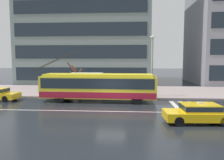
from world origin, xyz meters
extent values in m
plane|color=#20242A|center=(0.00, 0.00, 0.00)|extent=(160.00, 160.00, 0.00)
cube|color=gray|center=(0.00, 9.50, 0.07)|extent=(80.00, 10.00, 0.14)
cube|color=beige|center=(5.74, 1.25, 0.00)|extent=(0.44, 4.40, 0.01)
cube|color=beige|center=(6.64, 1.25, 0.00)|extent=(0.44, 4.40, 0.01)
cube|color=beige|center=(7.54, 1.25, 0.00)|extent=(0.44, 4.40, 0.01)
cube|color=beige|center=(8.44, 1.25, 0.00)|extent=(0.44, 4.40, 0.01)
cube|color=silver|center=(0.00, -1.20, 0.00)|extent=(72.00, 0.14, 0.01)
cube|color=yellow|center=(-1.46, 2.90, 1.48)|extent=(11.30, 2.78, 2.12)
cube|color=yellow|center=(-1.46, 2.90, 2.63)|extent=(10.62, 2.51, 0.20)
cube|color=#1E2833|center=(-1.46, 2.90, 1.90)|extent=(10.85, 2.80, 0.97)
cube|color=#A31932|center=(-1.46, 2.90, 0.80)|extent=(11.18, 2.81, 0.59)
cube|color=#1E2833|center=(4.11, 2.75, 1.90)|extent=(0.18, 2.17, 1.06)
cube|color=black|center=(3.96, 2.75, 2.43)|extent=(0.21, 1.88, 0.28)
cylinder|color=black|center=(-6.18, 3.39, 3.87)|extent=(5.00, 0.20, 2.32)
cylinder|color=black|center=(-6.20, 2.69, 3.87)|extent=(5.00, 0.20, 2.32)
cylinder|color=black|center=(2.39, 3.88, 0.52)|extent=(1.05, 0.33, 1.04)
cylinder|color=black|center=(2.33, 1.71, 0.52)|extent=(1.05, 0.33, 1.04)
cylinder|color=black|center=(-5.02, 4.09, 0.52)|extent=(1.05, 0.33, 1.04)
cylinder|color=black|center=(-5.08, 1.92, 0.52)|extent=(1.05, 0.33, 1.04)
cylinder|color=black|center=(-10.39, 3.45, 0.31)|extent=(0.63, 0.23, 0.62)
cylinder|color=black|center=(-10.46, 1.85, 0.31)|extent=(0.63, 0.23, 0.62)
cube|color=yellow|center=(6.01, -3.96, 0.51)|extent=(4.39, 2.04, 0.55)
cube|color=yellow|center=(6.18, -3.95, 1.02)|extent=(2.40, 1.68, 0.48)
cube|color=#1E2833|center=(6.18, -3.95, 1.05)|extent=(2.45, 1.70, 0.31)
cube|color=silver|center=(6.18, -3.95, 1.33)|extent=(0.29, 0.17, 0.12)
cylinder|color=black|center=(4.64, -4.84, 0.31)|extent=(0.63, 0.23, 0.62)
cylinder|color=black|center=(4.55, -3.23, 0.31)|extent=(0.63, 0.23, 0.62)
cylinder|color=black|center=(7.39, -3.08, 0.31)|extent=(0.63, 0.23, 0.62)
cylinder|color=gray|center=(-1.63, 5.87, 1.33)|extent=(0.08, 0.08, 2.38)
cylinder|color=gray|center=(-5.03, 5.87, 1.33)|extent=(0.08, 0.08, 2.38)
cylinder|color=gray|center=(-1.63, 7.38, 1.33)|extent=(0.08, 0.08, 2.38)
cylinder|color=gray|center=(-5.03, 7.38, 1.33)|extent=(0.08, 0.08, 2.38)
cube|color=#99ADB2|center=(-3.33, 7.38, 1.38)|extent=(3.23, 0.04, 1.90)
cube|color=#B2B2B7|center=(-3.33, 6.63, 2.56)|extent=(3.70, 1.80, 0.08)
cube|color=brown|center=(-3.33, 7.00, 0.59)|extent=(2.38, 0.36, 0.08)
cylinder|color=black|center=(-5.11, 6.68, 0.58)|extent=(0.14, 0.14, 0.87)
cylinder|color=black|center=(-5.23, 6.58, 0.58)|extent=(0.14, 0.14, 0.87)
cylinder|color=#2F2936|center=(-5.17, 6.63, 1.32)|extent=(0.50, 0.50, 0.61)
sphere|color=#BC878B|center=(-5.17, 6.63, 1.73)|extent=(0.22, 0.22, 0.22)
cone|color=black|center=(-5.08, 6.71, 2.02)|extent=(1.33, 1.33, 0.32)
cylinder|color=#333333|center=(-5.08, 6.71, 1.48)|extent=(0.02, 0.02, 0.77)
cylinder|color=#273348|center=(-3.85, 5.04, 0.57)|extent=(0.14, 0.14, 0.86)
cylinder|color=#273348|center=(-3.69, 5.05, 0.57)|extent=(0.14, 0.14, 0.86)
cylinder|color=#242F2C|center=(-3.77, 5.05, 1.29)|extent=(0.38, 0.38, 0.59)
sphere|color=tan|center=(-3.77, 5.05, 1.71)|extent=(0.23, 0.23, 0.23)
cone|color=#C7376F|center=(-3.89, 5.04, 2.00)|extent=(1.36, 1.36, 0.27)
cylinder|color=#333333|center=(-3.89, 5.04, 1.49)|extent=(0.02, 0.02, 0.77)
cylinder|color=gray|center=(4.11, 5.60, 3.29)|extent=(0.16, 0.16, 6.31)
ellipsoid|color=silver|center=(4.11, 5.60, 6.57)|extent=(0.60, 0.32, 0.24)
cylinder|color=brown|center=(-4.91, 7.81, 1.65)|extent=(0.35, 0.35, 3.01)
cylinder|color=brown|center=(-4.54, 7.95, 2.49)|extent=(0.91, 0.46, 1.14)
cylinder|color=brown|center=(-5.23, 7.72, 2.28)|extent=(0.80, 0.37, 0.92)
cylinder|color=brown|center=(-5.36, 7.69, 3.18)|extent=(1.07, 0.44, 1.35)
cylinder|color=brown|center=(-4.98, 7.34, 3.03)|extent=(0.32, 1.08, 0.90)
cylinder|color=brown|center=(-5.02, 8.36, 2.47)|extent=(0.39, 1.24, 1.16)
cube|color=gray|center=(-5.88, 22.52, 13.64)|extent=(21.73, 15.07, 27.27)
cube|color=#1E2833|center=(-5.88, 14.95, 1.88)|extent=(20.43, 0.06, 2.05)
cube|color=#1E2833|center=(-5.88, 14.95, 5.28)|extent=(20.43, 0.06, 2.05)
cube|color=#1E2833|center=(-5.88, 14.95, 8.69)|extent=(20.43, 0.06, 2.05)
cube|color=#1E2833|center=(-5.88, 14.95, 12.10)|extent=(20.43, 0.06, 2.05)
camera|label=1|loc=(1.37, -18.51, 4.21)|focal=35.24mm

